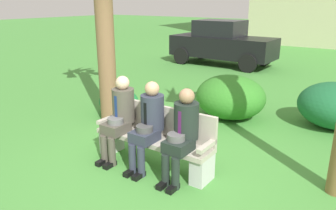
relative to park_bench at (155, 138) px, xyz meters
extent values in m
plane|color=#458C3A|center=(0.13, -0.15, -0.42)|extent=(80.00, 80.00, 0.00)
cube|color=#B7AD9E|center=(0.00, -0.06, -0.01)|extent=(1.89, 0.44, 0.07)
cube|color=#B7AD9E|center=(0.00, 0.13, 0.25)|extent=(1.89, 0.06, 0.45)
cube|color=#B7AD9E|center=(-0.90, -0.06, 0.13)|extent=(0.08, 0.44, 0.06)
cube|color=#B7AD9E|center=(0.90, -0.06, 0.13)|extent=(0.08, 0.44, 0.06)
cube|color=silver|center=(-0.84, -0.06, -0.23)|extent=(0.20, 0.37, 0.38)
cube|color=silver|center=(0.84, -0.06, -0.23)|extent=(0.20, 0.37, 0.38)
cube|color=#4C473D|center=(-0.57, -0.23, 0.11)|extent=(0.32, 0.38, 0.16)
cylinder|color=#4C473D|center=(-0.65, -0.42, -0.20)|extent=(0.11, 0.11, 0.45)
cylinder|color=#4C473D|center=(-0.49, -0.42, -0.20)|extent=(0.11, 0.11, 0.45)
cube|color=black|center=(-0.65, -0.48, -0.39)|extent=(0.09, 0.22, 0.07)
cube|color=black|center=(-0.49, -0.48, -0.39)|extent=(0.09, 0.22, 0.07)
cylinder|color=#4C473D|center=(-0.57, -0.04, 0.42)|extent=(0.34, 0.34, 0.52)
cube|color=navy|center=(-0.57, -0.20, 0.44)|extent=(0.05, 0.01, 0.33)
sphere|color=beige|center=(-0.57, -0.04, 0.78)|extent=(0.21, 0.21, 0.21)
cylinder|color=slate|center=(-0.55, -0.25, 0.23)|extent=(0.24, 0.24, 0.09)
cube|color=#2D3342|center=(-0.01, -0.23, 0.11)|extent=(0.32, 0.38, 0.16)
cylinder|color=#2D3342|center=(-0.09, -0.42, -0.20)|extent=(0.11, 0.11, 0.45)
cylinder|color=#2D3342|center=(0.07, -0.42, -0.20)|extent=(0.11, 0.11, 0.45)
cube|color=black|center=(-0.09, -0.48, -0.39)|extent=(0.09, 0.22, 0.07)
cube|color=black|center=(0.07, -0.48, -0.39)|extent=(0.09, 0.22, 0.07)
cylinder|color=#2D3342|center=(-0.01, -0.04, 0.42)|extent=(0.34, 0.34, 0.51)
cube|color=black|center=(-0.01, -0.20, 0.44)|extent=(0.05, 0.01, 0.33)
sphere|color=tan|center=(-0.01, -0.04, 0.77)|extent=(0.21, 0.21, 0.21)
cylinder|color=#444444|center=(0.00, -0.25, 0.23)|extent=(0.24, 0.24, 0.09)
cube|color=#1E2823|center=(0.57, -0.23, 0.11)|extent=(0.32, 0.38, 0.16)
cylinder|color=#1E2823|center=(0.49, -0.42, -0.20)|extent=(0.11, 0.11, 0.45)
cylinder|color=#1E2823|center=(0.65, -0.42, -0.20)|extent=(0.11, 0.11, 0.45)
cube|color=black|center=(0.49, -0.48, -0.39)|extent=(0.09, 0.22, 0.07)
cube|color=black|center=(0.65, -0.48, -0.39)|extent=(0.09, 0.22, 0.07)
cylinder|color=#1E2823|center=(0.57, -0.04, 0.41)|extent=(0.34, 0.34, 0.50)
cube|color=#4C1951|center=(0.57, -0.20, 0.43)|extent=(0.05, 0.01, 0.32)
sphere|color=#9E7556|center=(0.57, -0.04, 0.75)|extent=(0.21, 0.21, 0.21)
cylinder|color=#575757|center=(0.54, -0.25, 0.23)|extent=(0.24, 0.24, 0.09)
cylinder|color=brown|center=(-1.94, 1.01, 1.78)|extent=(0.35, 0.35, 4.41)
ellipsoid|color=#1D7638|center=(-2.05, 1.41, -0.14)|extent=(0.89, 0.81, 0.56)
ellipsoid|color=#317B25|center=(0.05, 2.56, 0.04)|extent=(1.46, 1.34, 0.91)
ellipsoid|color=#1C6135|center=(1.96, 3.21, 0.02)|extent=(1.43, 1.31, 0.89)
cube|color=black|center=(-2.73, 7.94, 0.28)|extent=(3.92, 1.62, 0.76)
cube|color=black|center=(-2.88, 7.95, 0.96)|extent=(1.72, 1.39, 0.60)
cylinder|color=black|center=(-1.36, 8.70, -0.10)|extent=(0.64, 0.15, 0.64)
cylinder|color=black|center=(-1.38, 7.14, -0.10)|extent=(0.64, 0.15, 0.64)
cylinder|color=black|center=(-4.09, 8.75, -0.10)|extent=(0.64, 0.15, 0.64)
cylinder|color=black|center=(-4.11, 7.19, -0.10)|extent=(0.64, 0.15, 0.64)
camera|label=1|loc=(2.74, -3.61, 1.96)|focal=35.20mm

